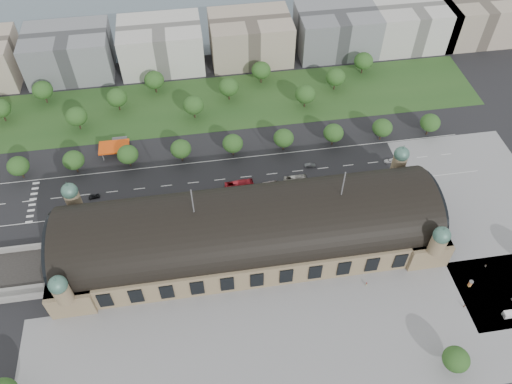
{
  "coord_description": "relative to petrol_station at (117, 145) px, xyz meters",
  "views": [
    {
      "loc": [
        -15.07,
        -115.92,
        165.85
      ],
      "look_at": [
        5.22,
        16.04,
        14.0
      ],
      "focal_mm": 35.0,
      "sensor_mm": 36.0,
      "label": 1
    }
  ],
  "objects": [
    {
      "name": "tree_belt_4",
      "position": [
        -0.09,
        29.72,
        5.1
      ],
      "size": [
        10.4,
        10.4,
        12.48
      ],
      "color": "#2D2116",
      "rests_on": "ground"
    },
    {
      "name": "road_slab",
      "position": [
        33.91,
        -27.28,
        -2.95
      ],
      "size": [
        260.0,
        26.0,
        0.1
      ],
      "primitive_type": "cube",
      "color": "black",
      "rests_on": "ground"
    },
    {
      "name": "parked_car_0",
      "position": [
        -22.07,
        -40.28,
        -2.32
      ],
      "size": [
        3.86,
        3.43,
        1.27
      ],
      "primitive_type": "imported",
      "rotation": [
        0.0,
        0.0,
        -0.91
      ],
      "color": "black",
      "rests_on": "ground"
    },
    {
      "name": "plaza_east",
      "position": [
        156.91,
        -65.28,
        -2.95
      ],
      "size": [
        56.0,
        100.0,
        0.12
      ],
      "primitive_type": "cube",
      "color": "gray",
      "rests_on": "ground"
    },
    {
      "name": "traffic_car_2",
      "position": [
        -9.69,
        -29.41,
        -2.28
      ],
      "size": [
        5.04,
        2.74,
        1.34
      ],
      "primitive_type": "imported",
      "rotation": [
        0.0,
        0.0,
        -1.46
      ],
      "color": "black",
      "rests_on": "ground"
    },
    {
      "name": "tree_belt_6",
      "position": [
        37.91,
        17.72,
        5.1
      ],
      "size": [
        10.4,
        10.4,
        12.48
      ],
      "color": "#2D2116",
      "rests_on": "ground"
    },
    {
      "name": "tree_belt_9",
      "position": [
        94.91,
        17.72,
        5.1
      ],
      "size": [
        10.4,
        10.4,
        12.48
      ],
      "color": "#2D2116",
      "rests_on": "ground"
    },
    {
      "name": "tree_belt_11",
      "position": [
        132.91,
        41.72,
        5.1
      ],
      "size": [
        10.4,
        10.4,
        12.48
      ],
      "color": "#2D2116",
      "rests_on": "ground"
    },
    {
      "name": "office_3",
      "position": [
        23.91,
        67.72,
        9.05
      ],
      "size": [
        45.0,
        32.0,
        24.0
      ],
      "primitive_type": "cube",
      "color": "beige",
      "rests_on": "ground"
    },
    {
      "name": "pedestrian_0",
      "position": [
        95.22,
        -90.19,
        -2.06
      ],
      "size": [
        0.89,
        0.54,
        1.78
      ],
      "primitive_type": "imported",
      "rotation": [
        0.0,
        0.0,
        -0.04
      ],
      "color": "gray",
      "rests_on": "ground"
    },
    {
      "name": "petrol_station",
      "position": [
        0.0,
        0.0,
        0.0
      ],
      "size": [
        14.0,
        13.0,
        5.05
      ],
      "color": "#E3490D",
      "rests_on": "ground"
    },
    {
      "name": "tree_row_6",
      "position": [
        77.91,
        -12.28,
        4.48
      ],
      "size": [
        9.6,
        9.6,
        11.52
      ],
      "color": "#2D2116",
      "rests_on": "ground"
    },
    {
      "name": "traffic_car_6",
      "position": [
        125.47,
        -27.93,
        -2.27
      ],
      "size": [
        5.02,
        2.48,
        1.37
      ],
      "primitive_type": "imported",
      "rotation": [
        0.0,
        0.0,
        -1.53
      ],
      "color": "silver",
      "rests_on": "ground"
    },
    {
      "name": "traffic_car_1",
      "position": [
        -21.6,
        -24.87,
        -2.29
      ],
      "size": [
        4.01,
        1.43,
        1.32
      ],
      "primitive_type": "imported",
      "rotation": [
        0.0,
        0.0,
        1.56
      ],
      "color": "#999CA1",
      "rests_on": "ground"
    },
    {
      "name": "bus_west",
      "position": [
        54.05,
        -33.28,
        -1.15
      ],
      "size": [
        13.07,
        3.71,
        3.6
      ],
      "primitive_type": "imported",
      "rotation": [
        0.0,
        0.0,
        1.62
      ],
      "color": "red",
      "rests_on": "ground"
    },
    {
      "name": "parked_car_3",
      "position": [
        13.46,
        -43.29,
        -2.2
      ],
      "size": [
        4.6,
        4.07,
        1.51
      ],
      "primitive_type": "imported",
      "rotation": [
        0.0,
        0.0,
        -0.93
      ],
      "color": "slate",
      "rests_on": "ground"
    },
    {
      "name": "tree_row_1",
      "position": [
        -42.09,
        -12.28,
        4.48
      ],
      "size": [
        9.6,
        9.6,
        11.52
      ],
      "color": "#2D2116",
      "rests_on": "ground"
    },
    {
      "name": "tree_belt_7",
      "position": [
        56.91,
        29.72,
        5.1
      ],
      "size": [
        10.4,
        10.4,
        12.48
      ],
      "color": "#2D2116",
      "rests_on": "ground"
    },
    {
      "name": "office_7",
      "position": [
        208.91,
        67.72,
        9.05
      ],
      "size": [
        45.0,
        32.0,
        24.0
      ],
      "primitive_type": "cube",
      "color": "tan",
      "rests_on": "ground"
    },
    {
      "name": "tree_row_2",
      "position": [
        -18.09,
        -12.28,
        4.48
      ],
      "size": [
        9.6,
        9.6,
        11.52
      ],
      "color": "#2D2116",
      "rests_on": "ground"
    },
    {
      "name": "tree_row_5",
      "position": [
        53.91,
        -12.28,
        4.48
      ],
      "size": [
        9.6,
        9.6,
        11.52
      ],
      "color": "#2D2116",
      "rests_on": "ground"
    },
    {
      "name": "office_6",
      "position": [
        168.91,
        67.72,
        9.05
      ],
      "size": [
        45.0,
        32.0,
        24.0
      ],
      "primitive_type": "cube",
      "color": "beige",
      "rests_on": "ground"
    },
    {
      "name": "tree_belt_1",
      "position": [
        -57.09,
        29.72,
        5.1
      ],
      "size": [
        10.4,
        10.4,
        12.48
      ],
      "color": "#2D2116",
      "rests_on": "ground"
    },
    {
      "name": "tree_row_9",
      "position": [
        149.91,
        -12.28,
        4.48
      ],
      "size": [
        9.6,
        9.6,
        11.52
      ],
      "color": "#2D2116",
      "rests_on": "ground"
    },
    {
      "name": "advertising_column",
      "position": [
        133.91,
        -96.36,
        -1.36
      ],
      "size": [
        1.61,
        1.61,
        3.06
      ],
      "color": "#DD374B",
      "rests_on": "ground"
    },
    {
      "name": "tree_plaza_s",
      "position": [
        113.91,
        -125.28,
        3.86
      ],
      "size": [
        9.0,
        9.0,
        10.64
      ],
      "color": "#2D2116",
      "rests_on": "ground"
    },
    {
      "name": "bus_mid",
      "position": [
        64.78,
        -36.34,
        -1.15
      ],
      "size": [
        13.15,
        4.23,
        3.6
      ],
      "primitive_type": "imported",
      "rotation": [
        0.0,
        0.0,
        1.67
      ],
      "color": "silver",
      "rests_on": "ground"
    },
    {
      "name": "tree_belt_5",
      "position": [
        18.91,
        41.72,
        5.1
      ],
      "size": [
        10.4,
        10.4,
        12.48
      ],
      "color": "#2D2116",
      "rests_on": "ground"
    },
    {
      "name": "office_4",
      "position": [
        73.91,
        67.72,
        9.05
      ],
      "size": [
        45.0,
        32.0,
        24.0
      ],
      "primitive_type": "cube",
      "color": "tan",
      "rests_on": "ground"
    },
    {
      "name": "tree_row_7",
      "position": [
        101.91,
        -12.28,
        4.48
      ],
      "size": [
        9.6,
        9.6,
        11.52
      ],
      "color": "#2D2116",
      "rests_on": "ground"
    },
    {
      "name": "tree_belt_3",
      "position": [
        -19.09,
        17.72,
        5.1
      ],
      "size": [
        10.4,
        10.4,
        12.48
      ],
      "color": "#2D2116",
      "rests_on": "ground"
    },
    {
      "name": "tree_belt_10",
      "position": [
        113.91,
        29.72,
        5.1
      ],
      "size": [
        10.4,
        10.4,
        12.48
      ],
      "color": "#2D2116",
      "rests_on": "ground"
    },
    {
      "name": "tree_row_8",
      "position": [
        125.91,
        -12.28,
        4.48
      ],
      "size": [
        9.6,
        9.6,
        11.52
      ],
      "color": "#2D2116",
      "rests_on": "ground"
    },
    {
      "name": "parked_car_2",
      "position": [
        -6.69,
        -44.28,
        -2.28
      ],
      "size": [
        4.78,
        4.41,
        1.35
      ],
      "primitive_type": "imported",
      "rotation": [
        0.0,
        0.0,
        -0.88
      ],
      "color": "#1A1947",
      "rests_on": "ground"
    },
    {
      "name": "parked_car_6",
      "position": [
        9.33,
        -44.28,
        -2.29
      ],
      "size": [
        4.91,
        3.34,
        1.32
      ],
      "primitive_type": "imported",
      "rotation": [
        0.0,
        0.0,
        -1.21
      ],
      "color": "black",
      "rests_on": "ground"
    },
    {
      "name": "parked_car_4",
      "position": [
        1.37,
        -44.28,
        -2.14
      ],
      "size": [
        5.05,
        4.1,
        1.62
      ],
      "primitive_type": "imported",
      "rotation": [
        0.0,
        0.0,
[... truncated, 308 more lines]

